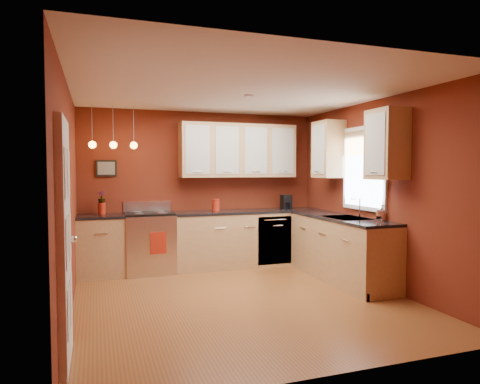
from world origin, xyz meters
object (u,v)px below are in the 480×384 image
object	(u,v)px
coffee_maker	(286,202)
sink	(347,219)
red_canister	(216,205)
soap_pump	(382,213)
gas_range	(150,242)

from	to	relation	value
coffee_maker	sink	bearing A→B (deg)	-85.23
red_canister	soap_pump	bearing A→B (deg)	-48.69
red_canister	coffee_maker	xyz separation A→B (m)	(1.29, 0.00, 0.01)
gas_range	red_canister	world-z (taller)	red_canister
red_canister	coffee_maker	bearing A→B (deg)	0.04
red_canister	soap_pump	xyz separation A→B (m)	(1.77, -2.01, 0.01)
gas_range	soap_pump	distance (m)	3.52
sink	coffee_maker	size ratio (longest dim) A/B	2.87
soap_pump	sink	bearing A→B (deg)	117.74
soap_pump	gas_range	bearing A→B (deg)	145.58
coffee_maker	soap_pump	distance (m)	2.07
sink	coffee_maker	world-z (taller)	sink
gas_range	red_canister	bearing A→B (deg)	2.48
sink	coffee_maker	bearing A→B (deg)	98.66
sink	red_canister	bearing A→B (deg)	134.54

